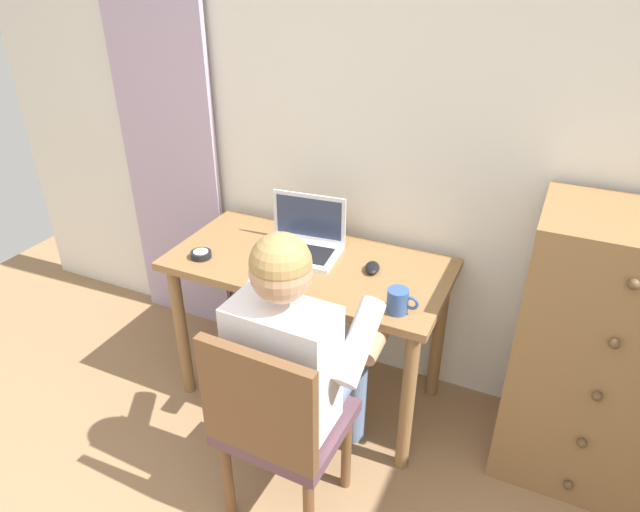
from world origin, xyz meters
TOP-DOWN VIEW (x-y plane):
  - wall_back at (0.00, 2.20)m, footprint 4.80×0.05m
  - curtain_panel at (-1.31, 2.13)m, footprint 0.57×0.03m
  - desk at (-0.37, 1.83)m, footprint 1.21×0.60m
  - dresser at (0.82, 1.91)m, footprint 0.61×0.49m
  - chair at (-0.18, 1.17)m, footprint 0.43×0.41m
  - person_seated at (-0.17, 1.35)m, footprint 0.54×0.59m
  - laptop at (-0.44, 1.91)m, footprint 0.36×0.28m
  - computer_mouse at (-0.09, 1.87)m, footprint 0.08×0.11m
  - desk_clock at (-0.81, 1.66)m, footprint 0.09×0.09m
  - coffee_mug at (0.10, 1.63)m, footprint 0.12×0.08m

SIDE VIEW (x-z plane):
  - chair at x=-0.18m, z-range 0.05..0.92m
  - dresser at x=0.82m, z-range 0.00..1.15m
  - desk at x=-0.37m, z-range 0.26..1.00m
  - person_seated at x=-0.17m, z-range 0.07..1.26m
  - desk_clock at x=-0.81m, z-range 0.74..0.77m
  - computer_mouse at x=-0.09m, z-range 0.74..0.77m
  - coffee_mug at x=0.10m, z-range 0.74..0.84m
  - laptop at x=-0.44m, z-range 0.67..0.91m
  - curtain_panel at x=-1.31m, z-range 0.00..2.16m
  - wall_back at x=0.00m, z-range 0.00..2.50m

